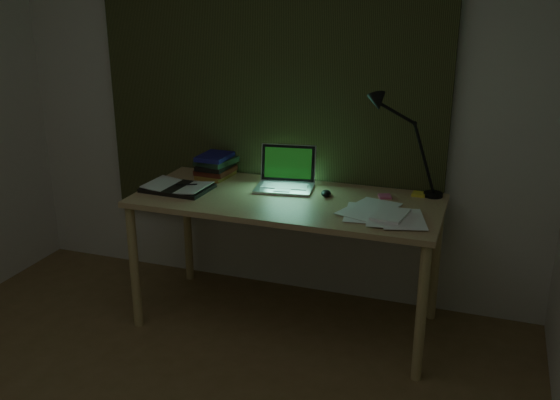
% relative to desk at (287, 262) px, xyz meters
% --- Properties ---
extents(wall_back, '(3.50, 0.00, 2.50)m').
position_rel_desk_xyz_m(wall_back, '(-0.27, 0.46, 0.85)').
color(wall_back, silver).
rests_on(wall_back, ground).
extents(curtain, '(2.20, 0.06, 2.00)m').
position_rel_desk_xyz_m(curtain, '(-0.27, 0.42, 1.05)').
color(curtain, '#2E3018').
rests_on(curtain, wall_back).
extents(desk, '(1.74, 0.76, 0.79)m').
position_rel_desk_xyz_m(desk, '(0.00, 0.00, 0.00)').
color(desk, tan).
rests_on(desk, floor).
extents(laptop, '(0.39, 0.42, 0.24)m').
position_rel_desk_xyz_m(laptop, '(-0.07, 0.14, 0.52)').
color(laptop, silver).
rests_on(laptop, desk).
extents(open_textbook, '(0.39, 0.29, 0.03)m').
position_rel_desk_xyz_m(open_textbook, '(-0.66, -0.07, 0.41)').
color(open_textbook, silver).
rests_on(open_textbook, desk).
extents(book_stack, '(0.23, 0.26, 0.15)m').
position_rel_desk_xyz_m(book_stack, '(-0.56, 0.24, 0.47)').
color(book_stack, silver).
rests_on(book_stack, desk).
extents(loose_papers, '(0.40, 0.42, 0.02)m').
position_rel_desk_xyz_m(loose_papers, '(0.55, -0.10, 0.41)').
color(loose_papers, white).
rests_on(loose_papers, desk).
extents(mouse, '(0.08, 0.10, 0.03)m').
position_rel_desk_xyz_m(mouse, '(0.20, 0.11, 0.41)').
color(mouse, black).
rests_on(mouse, desk).
extents(sticky_yellow, '(0.08, 0.08, 0.02)m').
position_rel_desk_xyz_m(sticky_yellow, '(0.70, 0.29, 0.40)').
color(sticky_yellow, yellow).
rests_on(sticky_yellow, desk).
extents(sticky_pink, '(0.09, 0.09, 0.01)m').
position_rel_desk_xyz_m(sticky_pink, '(0.52, 0.19, 0.40)').
color(sticky_pink, '#E85A88').
rests_on(sticky_pink, desk).
extents(desk_lamp, '(0.42, 0.35, 0.59)m').
position_rel_desk_xyz_m(desk_lamp, '(0.78, 0.30, 0.69)').
color(desk_lamp, black).
rests_on(desk_lamp, desk).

